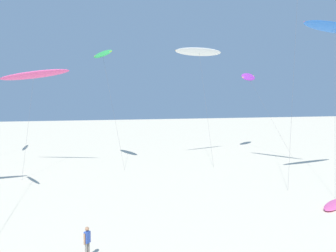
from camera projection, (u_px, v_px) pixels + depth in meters
The scene contains 7 objects.
flying_kite_0 at pixel (199, 52), 52.48m from camera, with size 8.18×8.56×15.38m.
flying_kite_1 at pixel (34, 75), 45.05m from camera, with size 8.33×8.53×12.00m.
flying_kite_3 at pixel (248, 77), 62.25m from camera, with size 4.95×11.59×12.74m.
flying_kite_5 at pixel (335, 28), 37.42m from camera, with size 9.01×7.12×15.63m.
flying_kite_8 at pixel (102, 54), 47.80m from camera, with size 2.89×7.71×14.38m.
grounded_kite_2 at pixel (334, 205), 29.86m from camera, with size 4.13×3.41×0.27m.
person_near_right at pixel (87, 242), 19.81m from camera, with size 0.39×0.38×1.75m.
Camera 1 is at (-8.50, -3.28, 8.24)m, focal length 41.51 mm.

